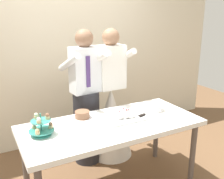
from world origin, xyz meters
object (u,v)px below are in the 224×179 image
object	(u,v)px
dessert_table	(112,130)
plate_stack	(154,107)
cupcake_stand	(41,127)
round_cake	(82,115)
main_cake_tray	(124,115)
person_bride	(111,113)
person_groom	(86,105)

from	to	relation	value
dessert_table	plate_stack	distance (m)	0.60
cupcake_stand	round_cake	xyz separation A→B (m)	(0.46, 0.18, -0.04)
main_cake_tray	plate_stack	distance (m)	0.42
main_cake_tray	person_bride	xyz separation A→B (m)	(0.18, 0.62, -0.23)
plate_stack	person_bride	xyz separation A→B (m)	(-0.24, 0.57, -0.23)
dessert_table	round_cake	xyz separation A→B (m)	(-0.22, 0.25, 0.11)
dessert_table	person_bride	size ratio (longest dim) A/B	1.08
dessert_table	plate_stack	bearing A→B (deg)	8.84
person_bride	cupcake_stand	bearing A→B (deg)	-149.80
main_cake_tray	plate_stack	world-z (taller)	main_cake_tray
round_cake	person_bride	distance (m)	0.73
dessert_table	person_bride	distance (m)	0.75
person_groom	main_cake_tray	bearing A→B (deg)	-75.70
dessert_table	main_cake_tray	size ratio (longest dim) A/B	4.16
main_cake_tray	round_cake	world-z (taller)	main_cake_tray
plate_stack	person_bride	bearing A→B (deg)	113.08
cupcake_stand	plate_stack	world-z (taller)	cupcake_stand
dessert_table	cupcake_stand	size ratio (longest dim) A/B	7.83
plate_stack	person_groom	xyz separation A→B (m)	(-0.58, 0.57, -0.07)
cupcake_stand	person_bride	size ratio (longest dim) A/B	0.14
round_cake	person_groom	xyz separation A→B (m)	(0.22, 0.42, -0.06)
main_cake_tray	plate_stack	xyz separation A→B (m)	(0.42, 0.05, -0.00)
cupcake_stand	dessert_table	bearing A→B (deg)	-5.83
dessert_table	person_groom	world-z (taller)	person_groom
main_cake_tray	person_bride	size ratio (longest dim) A/B	0.26
cupcake_stand	round_cake	distance (m)	0.50
dessert_table	person_groom	size ratio (longest dim) A/B	1.08
plate_stack	person_groom	size ratio (longest dim) A/B	0.12
dessert_table	person_groom	xyz separation A→B (m)	(0.00, 0.67, 0.05)
cupcake_stand	round_cake	size ratio (longest dim) A/B	0.96
round_cake	plate_stack	bearing A→B (deg)	-10.98
dessert_table	person_bride	bearing A→B (deg)	62.93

